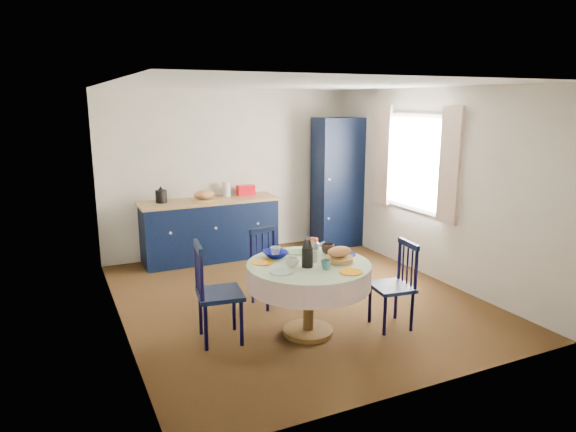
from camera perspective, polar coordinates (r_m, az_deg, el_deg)
name	(u,v)px	position (r m, az deg, el deg)	size (l,w,h in m)	color
floor	(295,298)	(6.28, 0.82, -9.06)	(4.50, 4.50, 0.00)	black
ceiling	(296,85)	(5.84, 0.90, 14.38)	(4.50, 4.50, 0.00)	white
wall_back	(232,172)	(7.99, -6.28, 4.86)	(4.00, 0.02, 2.50)	silver
wall_left	(115,212)	(5.38, -18.65, 0.46)	(0.02, 4.50, 2.50)	silver
wall_right	(432,184)	(7.04, 15.67, 3.40)	(0.02, 4.50, 2.50)	silver
window	(415,161)	(7.20, 13.96, 5.91)	(0.10, 1.74, 1.45)	white
kitchen_counter	(210,228)	(7.73, -8.68, -1.38)	(2.04, 0.64, 1.15)	black
pantry_cabinet	(337,182)	(8.36, 5.51, 3.73)	(0.75, 0.55, 2.07)	black
dining_table	(309,275)	(5.16, 2.38, -6.54)	(1.24, 1.24, 1.03)	#533A17
chair_left	(215,292)	(5.10, -8.09, -8.33)	(0.49, 0.51, 1.01)	black
chair_far	(269,266)	(5.99, -2.10, -5.60)	(0.47, 0.45, 0.89)	black
chair_right	(395,284)	(5.49, 11.80, -7.44)	(0.44, 0.46, 0.92)	black
mug_a	(292,262)	(5.00, 0.45, -5.16)	(0.12, 0.12, 0.09)	silver
mug_b	(326,265)	(4.94, 4.21, -5.43)	(0.10, 0.10, 0.09)	teal
mug_c	(328,249)	(5.43, 4.44, -3.66)	(0.14, 0.14, 0.11)	black
mug_d	(275,252)	(5.32, -1.42, -3.99)	(0.11, 0.11, 0.10)	silver
cobalt_bowl	(275,254)	(5.31, -1.43, -4.25)	(0.26, 0.26, 0.06)	#080D65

